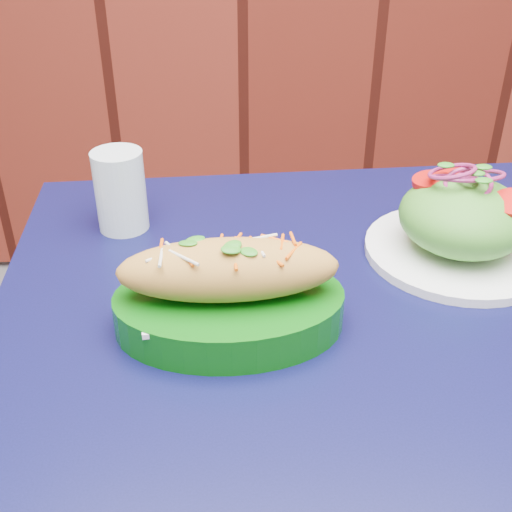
{
  "coord_description": "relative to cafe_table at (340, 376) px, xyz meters",
  "views": [
    {
      "loc": [
        -0.01,
        1.08,
        1.18
      ],
      "look_at": [
        0.01,
        1.69,
        0.81
      ],
      "focal_mm": 45.0,
      "sensor_mm": 36.0,
      "label": 1
    }
  ],
  "objects": [
    {
      "name": "banh_mi_basket",
      "position": [
        -0.13,
        -0.01,
        0.13
      ],
      "size": [
        0.26,
        0.17,
        0.11
      ],
      "rotation": [
        0.0,
        0.0,
        0.05
      ],
      "color": "#0A570C",
      "rests_on": "cafe_table"
    },
    {
      "name": "salad_plate",
      "position": [
        0.16,
        0.13,
        0.14
      ],
      "size": [
        0.24,
        0.24,
        0.12
      ],
      "rotation": [
        0.0,
        0.0,
        -0.03
      ],
      "color": "white",
      "rests_on": "cafe_table"
    },
    {
      "name": "water_glass",
      "position": [
        -0.28,
        0.22,
        0.14
      ],
      "size": [
        0.07,
        0.07,
        0.11
      ],
      "primitive_type": "cylinder",
      "color": "silver",
      "rests_on": "cafe_table"
    },
    {
      "name": "cafe_table",
      "position": [
        0.0,
        0.0,
        0.0
      ],
      "size": [
        0.86,
        0.86,
        0.75
      ],
      "rotation": [
        0.0,
        0.0,
        0.08
      ],
      "color": "black",
      "rests_on": "ground"
    }
  ]
}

